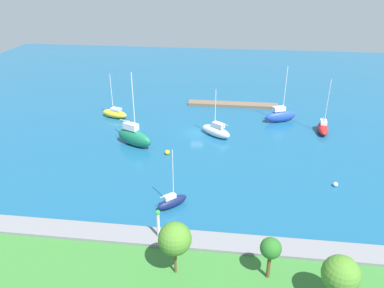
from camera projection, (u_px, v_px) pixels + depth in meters
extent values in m
plane|color=#19567F|center=(197.00, 133.00, 74.47)|extent=(160.00, 160.00, 0.00)
cube|color=brown|center=(233.00, 104.00, 88.30)|extent=(20.94, 2.71, 0.66)
cube|color=gray|center=(166.00, 241.00, 44.92)|extent=(58.96, 3.17, 1.28)
cube|color=#387A33|center=(156.00, 278.00, 39.84)|extent=(56.96, 11.76, 0.91)
cylinder|color=silver|center=(158.00, 225.00, 44.03)|extent=(0.36, 0.36, 3.20)
sphere|color=green|center=(158.00, 212.00, 43.22)|extent=(0.56, 0.56, 0.56)
cylinder|color=brown|center=(269.00, 265.00, 38.79)|extent=(0.40, 0.40, 3.19)
sphere|color=#286B23|center=(271.00, 248.00, 37.80)|extent=(2.20, 2.20, 2.20)
sphere|color=#4C8428|center=(341.00, 274.00, 34.63)|extent=(3.57, 3.57, 3.57)
cylinder|color=brown|center=(175.00, 259.00, 39.30)|extent=(0.27, 0.27, 3.48)
sphere|color=#4C8428|center=(175.00, 239.00, 38.07)|extent=(3.47, 3.47, 3.47)
ellipsoid|color=#141E4C|center=(172.00, 202.00, 51.93)|extent=(4.40, 4.29, 1.48)
cube|color=silver|center=(170.00, 197.00, 51.27)|extent=(1.81, 1.78, 0.58)
cylinder|color=silver|center=(173.00, 174.00, 50.12)|extent=(0.11, 0.11, 7.31)
cylinder|color=silver|center=(167.00, 195.00, 50.83)|extent=(1.63, 1.56, 0.09)
ellipsoid|color=white|center=(216.00, 131.00, 72.67)|extent=(6.49, 5.50, 2.09)
cube|color=silver|center=(218.00, 125.00, 71.69)|extent=(2.62, 2.36, 0.88)
cylinder|color=silver|center=(215.00, 108.00, 70.80)|extent=(0.16, 0.16, 7.34)
cylinder|color=silver|center=(222.00, 123.00, 70.96)|extent=(2.69, 2.03, 0.13)
ellipsoid|color=yellow|center=(115.00, 114.00, 81.47)|extent=(6.39, 3.82, 1.76)
cube|color=silver|center=(116.00, 109.00, 80.79)|extent=(2.45, 1.85, 0.51)
cylinder|color=silver|center=(111.00, 92.00, 79.46)|extent=(0.15, 0.15, 7.92)
cylinder|color=silver|center=(117.00, 108.00, 80.46)|extent=(2.32, 0.85, 0.12)
ellipsoid|color=red|center=(323.00, 128.00, 74.40)|extent=(2.53, 6.03, 1.70)
cube|color=silver|center=(324.00, 122.00, 74.29)|extent=(1.38, 2.22, 0.65)
cylinder|color=silver|center=(327.00, 103.00, 71.72)|extent=(0.14, 0.14, 9.30)
cylinder|color=silver|center=(324.00, 119.00, 74.38)|extent=(0.32, 2.19, 0.11)
ellipsoid|color=#19724C|center=(134.00, 138.00, 68.89)|extent=(7.89, 5.53, 3.08)
cube|color=silver|center=(131.00, 126.00, 68.27)|extent=(3.09, 2.46, 1.20)
cylinder|color=silver|center=(133.00, 103.00, 65.66)|extent=(0.19, 0.19, 10.72)
cylinder|color=silver|center=(127.00, 122.00, 68.36)|extent=(3.32, 1.82, 0.15)
ellipsoid|color=#2347B2|center=(281.00, 116.00, 79.28)|extent=(7.20, 4.64, 2.47)
cube|color=silver|center=(279.00, 109.00, 78.40)|extent=(2.79, 2.12, 0.93)
cylinder|color=silver|center=(285.00, 89.00, 76.75)|extent=(0.17, 0.17, 9.42)
cylinder|color=silver|center=(278.00, 106.00, 78.02)|extent=(2.47, 1.16, 0.13)
sphere|color=white|center=(335.00, 184.00, 56.75)|extent=(0.72, 0.72, 0.72)
sphere|color=yellow|center=(167.00, 152.00, 66.07)|extent=(0.86, 0.86, 0.86)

